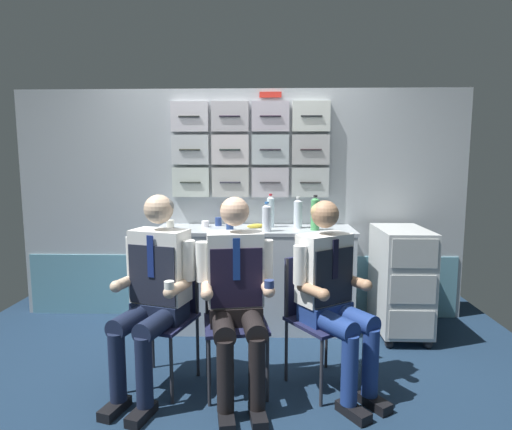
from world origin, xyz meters
name	(u,v)px	position (x,y,z in m)	size (l,w,h in m)	color
ground	(228,392)	(0.00, 0.00, -0.02)	(4.80, 4.80, 0.04)	#172A41
galley_bulkhead	(242,203)	(0.01, 1.37, 1.09)	(4.20, 0.14, 2.15)	#AAB2B8
galley_counter	(255,278)	(0.14, 1.09, 0.45)	(1.75, 0.53, 0.90)	#B3BCC3
service_trolley	(400,279)	(1.39, 0.93, 0.50)	(0.40, 0.65, 0.93)	black
folding_chair_left	(167,304)	(-0.42, 0.15, 0.53)	(0.50, 0.50, 0.85)	#2D2D33
crew_member_left	(154,285)	(-0.47, -0.01, 0.71)	(0.52, 0.68, 1.28)	black
folding_chair_right	(234,306)	(0.04, 0.11, 0.53)	(0.46, 0.46, 0.85)	#2D2D33
crew_member_right	(236,288)	(0.06, -0.05, 0.70)	(0.50, 0.65, 1.27)	black
folding_chair_by_counter	(316,305)	(0.58, 0.16, 0.53)	(0.56, 0.56, 0.85)	#2D2D33
crew_member_by_counter	(333,289)	(0.68, 0.02, 0.68)	(0.59, 0.65, 1.24)	black
water_bottle_clear	(315,213)	(0.67, 1.01, 1.04)	(0.07, 0.07, 0.30)	#469D57
sparkling_bottle_green	(267,217)	(0.25, 0.93, 1.02)	(0.08, 0.08, 0.25)	silver
water_bottle_blue_cap	(298,213)	(0.52, 1.12, 1.03)	(0.08, 0.08, 0.28)	silver
water_bottle_short	(271,211)	(0.28, 1.16, 1.04)	(0.07, 0.07, 0.30)	silver
espresso_cup_small	(205,224)	(-0.31, 1.15, 0.93)	(0.07, 0.07, 0.06)	white
paper_cup_tan	(218,221)	(-0.20, 1.23, 0.94)	(0.06, 0.06, 0.08)	navy
coffee_cup_white	(230,226)	(-0.07, 1.00, 0.94)	(0.06, 0.06, 0.07)	navy
coffee_cup_spare	(170,224)	(-0.61, 1.08, 0.94)	(0.07, 0.07, 0.07)	silver
snack_banana	(256,226)	(0.15, 1.10, 0.92)	(0.17, 0.10, 0.04)	yellow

